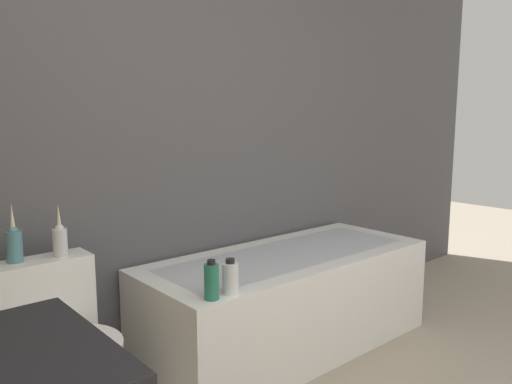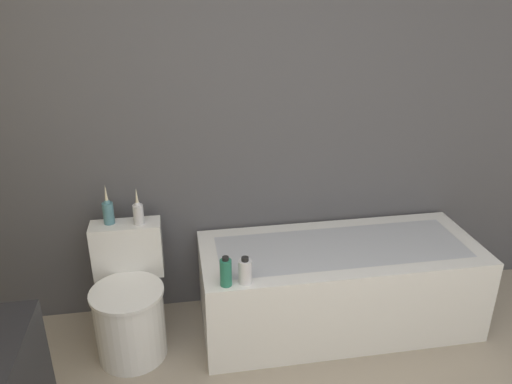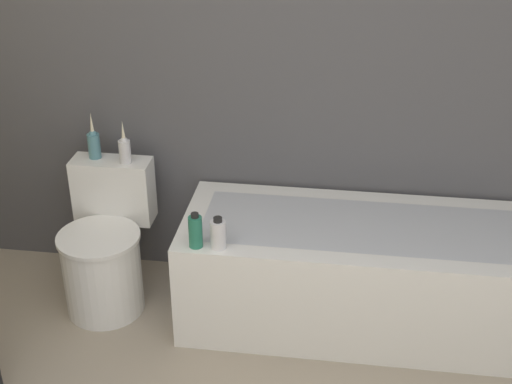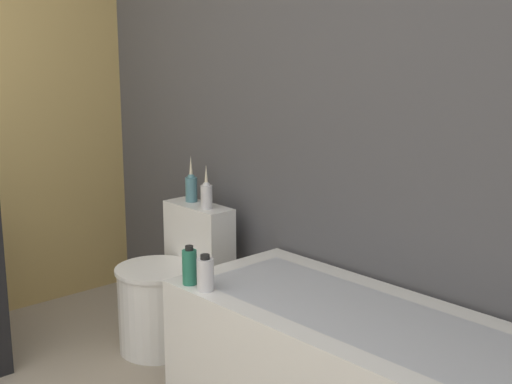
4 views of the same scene
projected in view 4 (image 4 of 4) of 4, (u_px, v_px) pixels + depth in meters
wall_back_tiled at (303, 95)px, 3.30m from camera, size 6.40×0.06×2.60m
bathtub at (364, 381)px, 2.75m from camera, size 1.68×0.69×0.54m
toilet at (168, 290)px, 3.63m from camera, size 0.41×0.56×0.71m
vase_gold at (191, 186)px, 3.73m from camera, size 0.06×0.06×0.24m
vase_silver at (206, 194)px, 3.59m from camera, size 0.06×0.06×0.22m
shampoo_bottle_tall at (190, 267)px, 3.00m from camera, size 0.06×0.06×0.17m
shampoo_bottle_short at (205, 274)px, 2.93m from camera, size 0.07×0.07×0.15m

